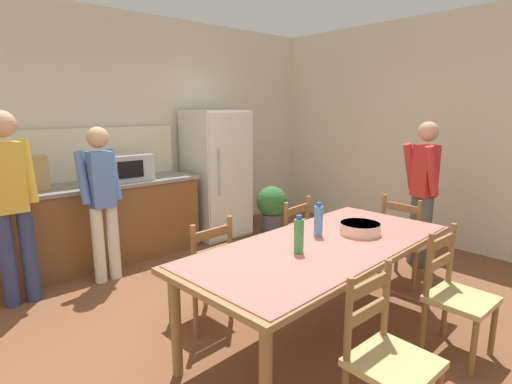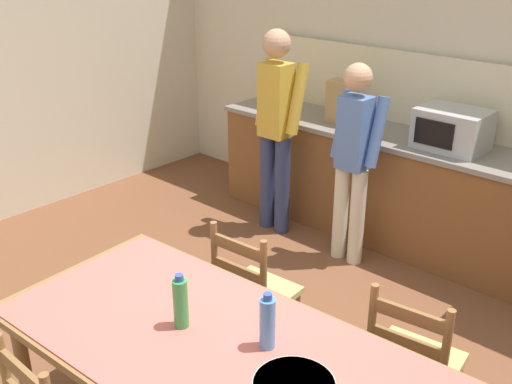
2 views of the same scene
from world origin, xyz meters
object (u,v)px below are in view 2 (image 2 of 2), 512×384
chair_side_far_right (412,364)px  person_at_sink (276,122)px  microwave (452,129)px  bottle_near_centre (181,302)px  chair_side_far_left (253,293)px  person_at_counter (353,155)px  bottle_off_centre (267,322)px  dining_table (229,363)px  paper_bag (342,102)px

chair_side_far_right → person_at_sink: (-2.05, 1.35, 0.53)m
microwave → bottle_near_centre: bearing=-89.7°
chair_side_far_left → person_at_counter: bearing=-83.6°
bottle_near_centre → chair_side_far_right: bottle_near_centre is taller
bottle_off_centre → chair_side_far_right: 0.90m
chair_side_far_right → person_at_counter: size_ratio=0.58×
chair_side_far_left → person_at_counter: size_ratio=0.58×
dining_table → chair_side_far_right: size_ratio=2.56×
chair_side_far_left → chair_side_far_right: bearing=179.7°
paper_bag → person_at_counter: size_ratio=0.23×
microwave → person_at_sink: size_ratio=0.29×
person_at_sink → bottle_near_centre: bearing=-149.2°
chair_side_far_right → chair_side_far_left: same height
bottle_near_centre → person_at_sink: 2.55m
microwave → bottle_near_centre: microwave is taller
bottle_near_centre → bottle_off_centre: size_ratio=1.00×
bottle_off_centre → paper_bag: bearing=118.7°
bottle_near_centre → person_at_sink: bearing=120.8°
dining_table → bottle_near_centre: bearing=-176.5°
bottle_off_centre → chair_side_far_right: size_ratio=0.30×
dining_table → chair_side_far_left: chair_side_far_left is taller
paper_bag → person_at_sink: person_at_sink is taller
person_at_sink → person_at_counter: person_at_sink is taller
bottle_off_centre → person_at_sink: size_ratio=0.16×
chair_side_far_left → paper_bag: bearing=-73.0°
chair_side_far_left → person_at_counter: 1.48m
chair_side_far_left → person_at_counter: (-0.25, 1.39, 0.44)m
bottle_off_centre → chair_side_far_left: bottle_off_centre is taller
person_at_counter → person_at_sink: bearing=88.5°
chair_side_far_right → paper_bag: bearing=-54.0°
dining_table → person_at_sink: person_at_sink is taller
microwave → person_at_counter: 0.75m
bottle_near_centre → microwave: bearing=90.3°
dining_table → chair_side_far_right: chair_side_far_right is taller
dining_table → bottle_near_centre: 0.34m
person_at_counter → dining_table: bearing=-159.4°
chair_side_far_right → chair_side_far_left: bearing=-4.0°
microwave → chair_side_far_left: microwave is taller
bottle_off_centre → person_at_counter: person_at_counter is taller
microwave → dining_table: microwave is taller
chair_side_far_left → microwave: bearing=-101.6°
person_at_sink → person_at_counter: (0.78, -0.02, -0.09)m
microwave → person_at_counter: person_at_counter is taller
bottle_off_centre → person_at_sink: person_at_sink is taller
paper_bag → chair_side_far_right: size_ratio=0.40×
person_at_counter → chair_side_far_left: bearing=-169.8°
paper_bag → chair_side_far_right: bearing=-46.5°
chair_side_far_right → person_at_counter: (-1.27, 1.33, 0.44)m
chair_side_far_left → dining_table: bearing=122.4°
chair_side_far_right → bottle_off_centre: bearing=55.2°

